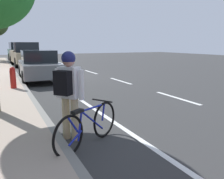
% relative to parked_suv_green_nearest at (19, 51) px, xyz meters
% --- Properties ---
extents(ground, '(61.40, 61.40, 0.00)m').
position_rel_parked_suv_green_nearest_xyz_m(ground, '(-0.42, 14.65, -1.03)').
color(ground, '#343434').
extents(curb_edge, '(0.16, 38.38, 0.12)m').
position_rel_parked_suv_green_nearest_xyz_m(curb_edge, '(1.22, 14.65, -0.96)').
color(curb_edge, gray).
rests_on(curb_edge, ground).
extents(lane_stripe_centre, '(0.14, 35.80, 0.01)m').
position_rel_parked_suv_green_nearest_xyz_m(lane_stripe_centre, '(-3.34, 13.36, -1.02)').
color(lane_stripe_centre, white).
rests_on(lane_stripe_centre, ground).
extents(lane_stripe_bike_edge, '(0.12, 38.38, 0.01)m').
position_rel_parked_suv_green_nearest_xyz_m(lane_stripe_bike_edge, '(-0.25, 14.65, -1.02)').
color(lane_stripe_bike_edge, white).
rests_on(lane_stripe_bike_edge, ground).
extents(parked_suv_green_nearest, '(2.06, 4.75, 1.99)m').
position_rel_parked_suv_green_nearest_xyz_m(parked_suv_green_nearest, '(0.00, 0.00, 0.00)').
color(parked_suv_green_nearest, '#1E512D').
rests_on(parked_suv_green_nearest, ground).
extents(parked_pickup_tan_second, '(2.21, 5.39, 1.95)m').
position_rel_parked_suv_green_nearest_xyz_m(parked_pickup_tan_second, '(0.04, 6.83, -0.13)').
color(parked_pickup_tan_second, tan).
rests_on(parked_pickup_tan_second, ground).
extents(parked_sedan_grey_mid, '(1.95, 4.46, 1.52)m').
position_rel_parked_suv_green_nearest_xyz_m(parked_sedan_grey_mid, '(0.26, 15.46, -0.27)').
color(parked_sedan_grey_mid, slate).
rests_on(parked_sedan_grey_mid, ground).
extents(bicycle_at_curb, '(1.51, 0.97, 0.77)m').
position_rel_parked_suv_green_nearest_xyz_m(bicycle_at_curb, '(0.75, 24.12, -0.64)').
color(bicycle_at_curb, black).
rests_on(bicycle_at_curb, ground).
extents(cyclist_with_backpack, '(0.54, 0.55, 1.71)m').
position_rel_parked_suv_green_nearest_xyz_m(cyclist_with_backpack, '(0.97, 23.69, 0.01)').
color(cyclist_with_backpack, '#C6B284').
rests_on(cyclist_with_backpack, ground).
extents(fire_hydrant, '(0.22, 0.22, 0.84)m').
position_rel_parked_suv_green_nearest_xyz_m(fire_hydrant, '(1.65, 18.06, -0.48)').
color(fire_hydrant, red).
rests_on(fire_hydrant, sidewalk).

